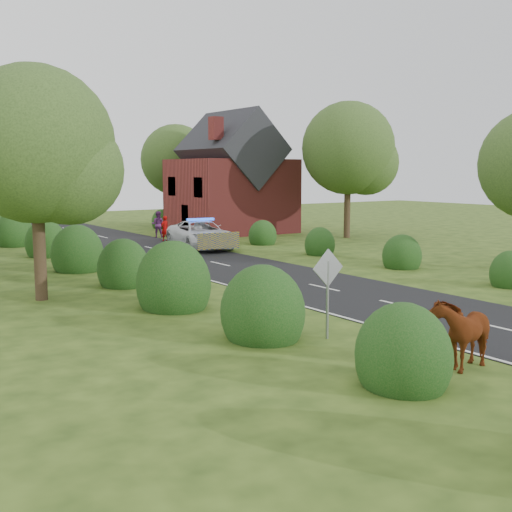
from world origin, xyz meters
TOP-DOWN VIEW (x-y plane):
  - ground at (0.00, 0.00)m, footprint 120.00×120.00m
  - road at (0.00, 15.00)m, footprint 6.00×70.00m
  - road_markings at (-1.60, 12.93)m, footprint 4.96×70.00m
  - hedgerow_left at (-6.51, 11.69)m, footprint 2.75×50.41m
  - hedgerow_right at (6.60, 11.21)m, footprint 2.10×45.78m
  - tree_left_a at (-9.75, 11.86)m, footprint 5.74×5.60m
  - tree_right_b at (14.29, 21.84)m, footprint 6.56×6.40m
  - tree_right_c at (9.27, 37.85)m, footprint 6.15×6.00m
  - road_sign at (-5.00, 2.00)m, footprint 1.06×0.08m
  - house at (9.49, 30.00)m, footprint 8.00×7.40m
  - cow at (-4.04, -1.74)m, footprint 2.20×1.47m
  - police_van at (2.50, 22.37)m, footprint 3.80×6.44m
  - pedestrian_red at (2.49, 27.19)m, footprint 0.70×0.55m
  - pedestrian_purple at (3.12, 29.53)m, footprint 1.14×1.11m

SIDE VIEW (x-z plane):
  - ground at x=0.00m, z-range 0.00..0.00m
  - road at x=0.00m, z-range 0.00..0.02m
  - road_markings at x=-1.60m, z-range 0.02..0.03m
  - hedgerow_right at x=6.60m, z-range -0.50..1.60m
  - cow at x=-4.04m, z-range 0.00..1.43m
  - hedgerow_left at x=-6.51m, z-range -0.75..2.25m
  - police_van at x=2.50m, z-range -0.07..1.75m
  - pedestrian_red at x=2.49m, z-range 0.00..1.69m
  - pedestrian_purple at x=3.12m, z-range 0.00..1.85m
  - road_sign at x=-5.00m, z-range 0.39..2.92m
  - house at x=9.49m, z-range -0.80..8.37m
  - tree_left_a at x=-9.75m, z-range 1.15..9.53m
  - tree_right_c at x=9.27m, z-range 1.05..9.63m
  - tree_right_b at x=14.29m, z-range 1.24..10.64m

